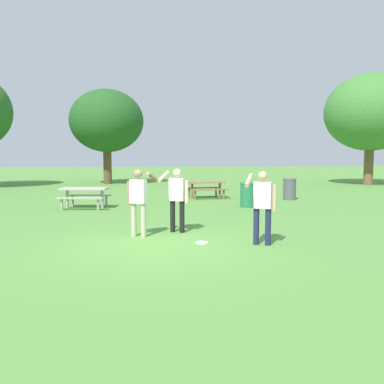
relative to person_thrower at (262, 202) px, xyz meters
name	(u,v)px	position (x,y,z in m)	size (l,w,h in m)	color
ground_plane	(158,246)	(-2.30, 0.11, -0.96)	(120.00, 120.00, 0.00)	#568E3D
person_thrower	(262,202)	(0.00, 0.00, 0.00)	(0.78, 0.61, 1.64)	#1E234C
person_catcher	(139,197)	(-2.77, 1.18, 0.00)	(0.78, 0.61, 1.64)	#B7AD93
person_bystander	(177,195)	(-1.81, 1.62, 0.00)	(0.79, 0.60, 1.64)	black
frisbee	(202,243)	(-1.31, 0.28, -0.95)	(0.29, 0.29, 0.03)	white
picnic_table_near	(85,193)	(-5.03, 6.62, -0.40)	(1.86, 1.62, 0.77)	#B2ADA3
picnic_table_far	(206,186)	(-0.09, 9.74, -0.40)	(1.90, 1.67, 0.77)	olive
trash_can_beside_table	(289,189)	(3.54, 8.82, -0.48)	(0.59, 0.59, 0.96)	#515156
trash_can_further_along	(248,195)	(1.12, 6.44, -0.48)	(0.59, 0.59, 0.96)	#237047
tree_broad_center	(107,121)	(-5.76, 19.54, 3.32)	(4.99, 4.99, 6.43)	brown
tree_far_right	(371,113)	(11.61, 17.04, 3.79)	(5.91, 5.91, 7.28)	brown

